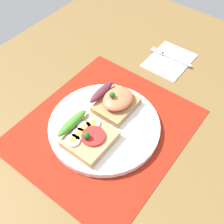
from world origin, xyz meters
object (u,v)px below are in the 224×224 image
Objects in this scene: sandwich_egg_tomato at (87,136)px; sandwich_salmon at (115,101)px; plate at (104,126)px; napkin at (169,60)px; fork at (170,56)px.

sandwich_salmon reaches higher than sandwich_egg_tomato.
plate is 2.44× the size of sandwich_egg_tomato.
plate is 30.64cm from napkin.
sandwich_egg_tomato is at bearing -179.46° from fork.
sandwich_salmon is 25.90cm from fork.
sandwich_egg_tomato is 0.75× the size of napkin.
fork is (25.71, -0.63, -3.00)cm from sandwich_salmon.
fork is (37.31, 0.35, -2.50)cm from sandwich_egg_tomato.
sandwich_salmon reaches higher than plate.
sandwich_egg_tomato is at bearing 179.98° from napkin.
sandwich_egg_tomato reaches higher than plate.
sandwich_egg_tomato reaches higher than napkin.
napkin is (30.63, 0.23, -0.75)cm from plate.
napkin is at bearing -0.02° from sandwich_egg_tomato.
sandwich_salmon is (11.59, 0.98, 0.50)cm from sandwich_egg_tomato.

